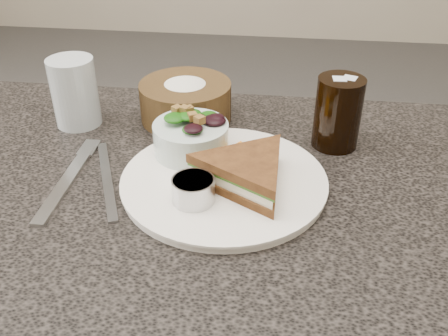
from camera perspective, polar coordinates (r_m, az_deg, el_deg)
dinner_plate at (r=0.73m, az=0.00°, el=-1.55°), size 0.30×0.30×0.01m
sandwich at (r=0.70m, az=2.61°, el=-0.49°), size 0.24×0.24×0.05m
salad_bowl at (r=0.78m, az=-3.81°, el=3.99°), size 0.16×0.16×0.07m
dressing_ramekin at (r=0.68m, az=-3.52°, el=-2.55°), size 0.07×0.07×0.04m
orange_wedge at (r=0.77m, az=1.90°, el=2.13°), size 0.09×0.09×0.03m
fork at (r=0.77m, az=-17.63°, el=-1.59°), size 0.02×0.20×0.01m
knife at (r=0.77m, az=-13.22°, el=-1.20°), size 0.10×0.20×0.00m
bread_basket at (r=0.90m, az=-4.43°, el=8.32°), size 0.20×0.20×0.09m
cola_glass at (r=0.83m, az=12.93°, el=6.54°), size 0.10×0.10×0.13m
water_glass at (r=0.92m, az=-16.70°, el=8.30°), size 0.10×0.10×0.12m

